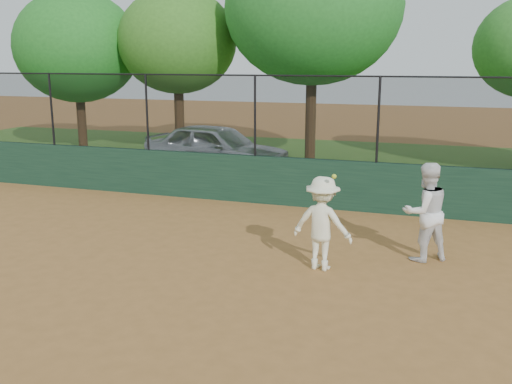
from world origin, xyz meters
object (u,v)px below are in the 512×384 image
(player_second, at_px, (425,212))
(player_main, at_px, (322,223))
(tree_1, at_px, (177,42))
(tree_2, at_px, (313,7))
(parked_car, at_px, (216,149))
(tree_0, at_px, (77,47))

(player_second, distance_m, player_main, 1.95)
(player_second, relative_size, tree_1, 0.29)
(player_main, xyz_separation_m, tree_1, (-7.58, 10.06, 3.38))
(tree_1, xyz_separation_m, tree_2, (5.03, -0.13, 1.04))
(parked_car, relative_size, tree_1, 0.78)
(parked_car, xyz_separation_m, tree_1, (-2.63, 2.81, 3.39))
(player_second, height_order, tree_2, tree_2)
(player_second, xyz_separation_m, tree_2, (-4.19, 8.88, 4.35))
(parked_car, xyz_separation_m, player_main, (4.95, -7.25, 0.01))
(player_second, bearing_deg, tree_1, -77.63)
(tree_0, xyz_separation_m, tree_2, (9.12, 0.15, 1.22))
(player_second, xyz_separation_m, tree_0, (-13.32, 8.73, 3.13))
(parked_car, xyz_separation_m, tree_2, (2.40, 2.68, 4.43))
(parked_car, distance_m, tree_1, 5.13)
(parked_car, height_order, player_main, player_main)
(parked_car, bearing_deg, tree_0, 78.50)
(parked_car, bearing_deg, tree_1, 52.19)
(tree_2, bearing_deg, tree_1, 178.47)
(tree_2, bearing_deg, player_main, -75.61)
(player_main, distance_m, tree_0, 15.55)
(player_second, distance_m, tree_1, 13.32)
(player_main, height_order, tree_2, tree_2)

